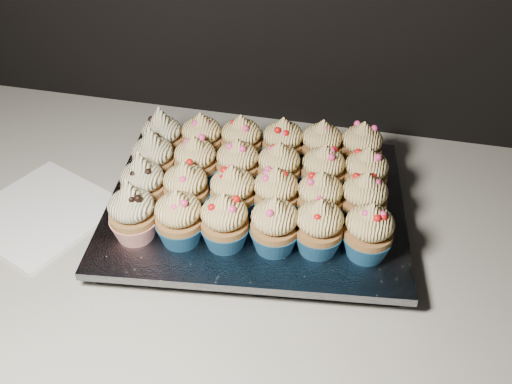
# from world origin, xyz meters

# --- Properties ---
(worktop) EXTENTS (2.44, 0.64, 0.04)m
(worktop) POSITION_xyz_m (0.00, 1.70, 0.88)
(worktop) COLOR beige
(worktop) RESTS_ON cabinet
(napkin) EXTENTS (0.24, 0.24, 0.00)m
(napkin) POSITION_xyz_m (-0.31, 1.66, 0.90)
(napkin) COLOR white
(napkin) RESTS_ON worktop
(baking_tray) EXTENTS (0.42, 0.34, 0.02)m
(baking_tray) POSITION_xyz_m (0.01, 1.72, 0.91)
(baking_tray) COLOR black
(baking_tray) RESTS_ON worktop
(foil_lining) EXTENTS (0.46, 0.38, 0.01)m
(foil_lining) POSITION_xyz_m (0.01, 1.72, 0.93)
(foil_lining) COLOR silver
(foil_lining) RESTS_ON baking_tray
(cupcake_0) EXTENTS (0.06, 0.06, 0.10)m
(cupcake_0) POSITION_xyz_m (-0.13, 1.62, 0.97)
(cupcake_0) COLOR red
(cupcake_0) RESTS_ON foil_lining
(cupcake_1) EXTENTS (0.06, 0.06, 0.08)m
(cupcake_1) POSITION_xyz_m (-0.07, 1.62, 0.97)
(cupcake_1) COLOR #1B537F
(cupcake_1) RESTS_ON foil_lining
(cupcake_2) EXTENTS (0.06, 0.06, 0.08)m
(cupcake_2) POSITION_xyz_m (-0.01, 1.63, 0.97)
(cupcake_2) COLOR #1B537F
(cupcake_2) RESTS_ON foil_lining
(cupcake_3) EXTENTS (0.06, 0.06, 0.08)m
(cupcake_3) POSITION_xyz_m (0.05, 1.64, 0.97)
(cupcake_3) COLOR #1B537F
(cupcake_3) RESTS_ON foil_lining
(cupcake_4) EXTENTS (0.06, 0.06, 0.08)m
(cupcake_4) POSITION_xyz_m (0.11, 1.65, 0.97)
(cupcake_4) COLOR #1B537F
(cupcake_4) RESTS_ON foil_lining
(cupcake_5) EXTENTS (0.06, 0.06, 0.08)m
(cupcake_5) POSITION_xyz_m (0.17, 1.65, 0.97)
(cupcake_5) COLOR #1B537F
(cupcake_5) RESTS_ON foil_lining
(cupcake_6) EXTENTS (0.06, 0.06, 0.10)m
(cupcake_6) POSITION_xyz_m (-0.14, 1.68, 0.97)
(cupcake_6) COLOR red
(cupcake_6) RESTS_ON foil_lining
(cupcake_7) EXTENTS (0.06, 0.06, 0.08)m
(cupcake_7) POSITION_xyz_m (-0.08, 1.68, 0.97)
(cupcake_7) COLOR #1B537F
(cupcake_7) RESTS_ON foil_lining
(cupcake_8) EXTENTS (0.06, 0.06, 0.08)m
(cupcake_8) POSITION_xyz_m (-0.02, 1.69, 0.97)
(cupcake_8) COLOR #1B537F
(cupcake_8) RESTS_ON foil_lining
(cupcake_9) EXTENTS (0.06, 0.06, 0.08)m
(cupcake_9) POSITION_xyz_m (0.04, 1.70, 0.97)
(cupcake_9) COLOR #1B537F
(cupcake_9) RESTS_ON foil_lining
(cupcake_10) EXTENTS (0.06, 0.06, 0.08)m
(cupcake_10) POSITION_xyz_m (0.10, 1.70, 0.97)
(cupcake_10) COLOR #1B537F
(cupcake_10) RESTS_ON foil_lining
(cupcake_11) EXTENTS (0.06, 0.06, 0.08)m
(cupcake_11) POSITION_xyz_m (0.16, 1.71, 0.97)
(cupcake_11) COLOR #1B537F
(cupcake_11) RESTS_ON foil_lining
(cupcake_12) EXTENTS (0.06, 0.06, 0.10)m
(cupcake_12) POSITION_xyz_m (-0.15, 1.74, 0.97)
(cupcake_12) COLOR red
(cupcake_12) RESTS_ON foil_lining
(cupcake_13) EXTENTS (0.06, 0.06, 0.08)m
(cupcake_13) POSITION_xyz_m (-0.09, 1.74, 0.97)
(cupcake_13) COLOR #1B537F
(cupcake_13) RESTS_ON foil_lining
(cupcake_14) EXTENTS (0.06, 0.06, 0.08)m
(cupcake_14) POSITION_xyz_m (-0.03, 1.75, 0.97)
(cupcake_14) COLOR #1B537F
(cupcake_14) RESTS_ON foil_lining
(cupcake_15) EXTENTS (0.06, 0.06, 0.08)m
(cupcake_15) POSITION_xyz_m (0.03, 1.76, 0.97)
(cupcake_15) COLOR #1B537F
(cupcake_15) RESTS_ON foil_lining
(cupcake_16) EXTENTS (0.06, 0.06, 0.08)m
(cupcake_16) POSITION_xyz_m (0.10, 1.76, 0.97)
(cupcake_16) COLOR #1B537F
(cupcake_16) RESTS_ON foil_lining
(cupcake_17) EXTENTS (0.06, 0.06, 0.08)m
(cupcake_17) POSITION_xyz_m (0.15, 1.77, 0.97)
(cupcake_17) COLOR #1B537F
(cupcake_17) RESTS_ON foil_lining
(cupcake_18) EXTENTS (0.06, 0.06, 0.10)m
(cupcake_18) POSITION_xyz_m (-0.16, 1.79, 0.97)
(cupcake_18) COLOR red
(cupcake_18) RESTS_ON foil_lining
(cupcake_19) EXTENTS (0.06, 0.06, 0.08)m
(cupcake_19) POSITION_xyz_m (-0.10, 1.80, 0.97)
(cupcake_19) COLOR #1B537F
(cupcake_19) RESTS_ON foil_lining
(cupcake_20) EXTENTS (0.06, 0.06, 0.08)m
(cupcake_20) POSITION_xyz_m (-0.04, 1.81, 0.97)
(cupcake_20) COLOR #1B537F
(cupcake_20) RESTS_ON foil_lining
(cupcake_21) EXTENTS (0.06, 0.06, 0.08)m
(cupcake_21) POSITION_xyz_m (0.03, 1.82, 0.97)
(cupcake_21) COLOR #1B537F
(cupcake_21) RESTS_ON foil_lining
(cupcake_22) EXTENTS (0.06, 0.06, 0.08)m
(cupcake_22) POSITION_xyz_m (0.08, 1.83, 0.97)
(cupcake_22) COLOR #1B537F
(cupcake_22) RESTS_ON foil_lining
(cupcake_23) EXTENTS (0.06, 0.06, 0.08)m
(cupcake_23) POSITION_xyz_m (0.14, 1.84, 0.97)
(cupcake_23) COLOR #1B537F
(cupcake_23) RESTS_ON foil_lining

